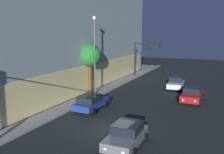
{
  "coord_description": "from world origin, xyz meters",
  "views": [
    {
      "loc": [
        -16.66,
        -7.27,
        7.37
      ],
      "look_at": [
        5.34,
        2.62,
        3.17
      ],
      "focal_mm": 39.91,
      "sensor_mm": 36.0,
      "label": 1
    }
  ],
  "objects_px": {
    "car_grey": "(126,135)",
    "car_white": "(176,83)",
    "modern_building": "(37,18)",
    "car_red": "(192,94)",
    "car_blue": "(91,102)",
    "traffic_light_far_corner": "(145,52)",
    "sidewalk_tree": "(90,56)",
    "street_lamp_sidewalk": "(95,47)"
  },
  "relations": [
    {
      "from": "car_grey",
      "to": "car_white",
      "type": "relative_size",
      "value": 0.98
    },
    {
      "from": "modern_building",
      "to": "car_red",
      "type": "xyz_separation_m",
      "value": [
        -2.35,
        -22.9,
        -8.8
      ]
    },
    {
      "from": "car_blue",
      "to": "traffic_light_far_corner",
      "type": "bearing_deg",
      "value": 1.91
    },
    {
      "from": "car_grey",
      "to": "car_blue",
      "type": "xyz_separation_m",
      "value": [
        5.97,
        5.97,
        0.02
      ]
    },
    {
      "from": "modern_building",
      "to": "car_grey",
      "type": "relative_size",
      "value": 9.35
    },
    {
      "from": "modern_building",
      "to": "sidewalk_tree",
      "type": "distance_m",
      "value": 12.35
    },
    {
      "from": "street_lamp_sidewalk",
      "to": "sidewalk_tree",
      "type": "distance_m",
      "value": 1.6
    },
    {
      "from": "car_white",
      "to": "traffic_light_far_corner",
      "type": "bearing_deg",
      "value": 42.98
    },
    {
      "from": "traffic_light_far_corner",
      "to": "car_grey",
      "type": "distance_m",
      "value": 27.04
    },
    {
      "from": "modern_building",
      "to": "car_white",
      "type": "distance_m",
      "value": 22.27
    },
    {
      "from": "sidewalk_tree",
      "to": "car_blue",
      "type": "bearing_deg",
      "value": -150.51
    },
    {
      "from": "street_lamp_sidewalk",
      "to": "car_red",
      "type": "relative_size",
      "value": 2.25
    },
    {
      "from": "car_red",
      "to": "car_white",
      "type": "relative_size",
      "value": 0.98
    },
    {
      "from": "sidewalk_tree",
      "to": "modern_building",
      "type": "bearing_deg",
      "value": 73.0
    },
    {
      "from": "car_red",
      "to": "modern_building",
      "type": "bearing_deg",
      "value": 84.15
    },
    {
      "from": "car_grey",
      "to": "car_red",
      "type": "distance_m",
      "value": 13.28
    },
    {
      "from": "traffic_light_far_corner",
      "to": "sidewalk_tree",
      "type": "bearing_deg",
      "value": 168.72
    },
    {
      "from": "traffic_light_far_corner",
      "to": "car_white",
      "type": "distance_m",
      "value": 10.22
    },
    {
      "from": "street_lamp_sidewalk",
      "to": "car_white",
      "type": "xyz_separation_m",
      "value": [
        7.49,
        -8.33,
        -5.0
      ]
    },
    {
      "from": "sidewalk_tree",
      "to": "car_grey",
      "type": "height_order",
      "value": "sidewalk_tree"
    },
    {
      "from": "sidewalk_tree",
      "to": "car_red",
      "type": "bearing_deg",
      "value": -85.44
    },
    {
      "from": "car_grey",
      "to": "car_red",
      "type": "height_order",
      "value": "car_red"
    },
    {
      "from": "sidewalk_tree",
      "to": "car_grey",
      "type": "relative_size",
      "value": 1.47
    },
    {
      "from": "traffic_light_far_corner",
      "to": "car_red",
      "type": "bearing_deg",
      "value": -144.32
    },
    {
      "from": "car_grey",
      "to": "street_lamp_sidewalk",
      "type": "bearing_deg",
      "value": 36.37
    },
    {
      "from": "car_grey",
      "to": "car_red",
      "type": "relative_size",
      "value": 0.99
    },
    {
      "from": "modern_building",
      "to": "street_lamp_sidewalk",
      "type": "distance_m",
      "value": 13.0
    },
    {
      "from": "modern_building",
      "to": "traffic_light_far_corner",
      "type": "distance_m",
      "value": 18.03
    },
    {
      "from": "traffic_light_far_corner",
      "to": "car_white",
      "type": "xyz_separation_m",
      "value": [
        -7.01,
        -6.53,
        -3.55
      ]
    },
    {
      "from": "modern_building",
      "to": "sidewalk_tree",
      "type": "xyz_separation_m",
      "value": [
        -3.31,
        -10.82,
        -4.93
      ]
    },
    {
      "from": "sidewalk_tree",
      "to": "car_grey",
      "type": "xyz_separation_m",
      "value": [
        -12.05,
        -9.42,
        -3.95
      ]
    },
    {
      "from": "sidewalk_tree",
      "to": "car_red",
      "type": "relative_size",
      "value": 1.47
    },
    {
      "from": "modern_building",
      "to": "car_grey",
      "type": "bearing_deg",
      "value": -127.2
    },
    {
      "from": "traffic_light_far_corner",
      "to": "street_lamp_sidewalk",
      "type": "bearing_deg",
      "value": 172.94
    },
    {
      "from": "car_grey",
      "to": "car_red",
      "type": "xyz_separation_m",
      "value": [
        13.01,
        -2.65,
        0.08
      ]
    },
    {
      "from": "car_blue",
      "to": "car_red",
      "type": "bearing_deg",
      "value": -50.76
    },
    {
      "from": "car_grey",
      "to": "modern_building",
      "type": "bearing_deg",
      "value": 52.8
    },
    {
      "from": "car_red",
      "to": "street_lamp_sidewalk",
      "type": "bearing_deg",
      "value": 97.99
    },
    {
      "from": "car_blue",
      "to": "car_white",
      "type": "relative_size",
      "value": 1.03
    },
    {
      "from": "traffic_light_far_corner",
      "to": "street_lamp_sidewalk",
      "type": "height_order",
      "value": "street_lamp_sidewalk"
    },
    {
      "from": "sidewalk_tree",
      "to": "car_red",
      "type": "height_order",
      "value": "sidewalk_tree"
    },
    {
      "from": "car_blue",
      "to": "car_grey",
      "type": "bearing_deg",
      "value": -134.96
    }
  ]
}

